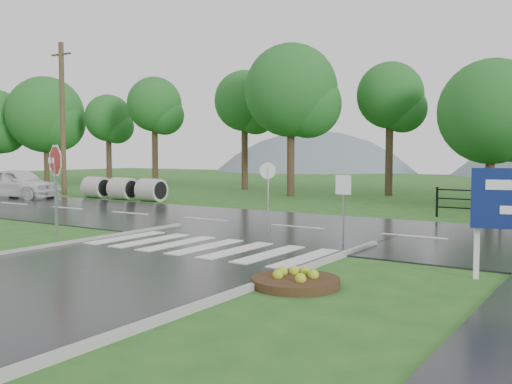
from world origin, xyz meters
The scene contains 11 objects.
ground centered at (0.00, 0.00, 0.00)m, with size 120.00×120.00×0.00m, color #275C1E.
main_road centered at (0.00, 10.00, 0.00)m, with size 90.00×8.00×0.04m, color black.
crosswalk centered at (0.00, 5.00, 0.06)m, with size 6.50×2.80×0.02m.
treeline centered at (1.00, 24.00, 0.00)m, with size 83.20×5.20×10.00m.
culvert_pipes centered at (-13.65, 15.00, 0.60)m, with size 5.50×1.20×1.20m.
stop_sign centered at (-5.23, 4.27, 2.06)m, with size 1.27×0.41×2.99m.
flower_bed centered at (4.10, 2.58, 0.13)m, with size 1.71×1.71×0.34m.
reg_sign_small centered at (2.87, 7.40, 1.40)m, with size 0.43×0.07×1.95m.
reg_sign_round centered at (-0.17, 8.37, 1.43)m, with size 0.51×0.15×2.26m.
car_white centered at (-19.07, 12.38, 0.00)m, with size 1.98×4.92×1.68m, color white.
utility_pole_west centered at (-19.20, 15.50, 4.62)m, with size 1.62×0.30×9.10m.
Camera 1 is at (9.38, -6.85, 2.58)m, focal length 40.00 mm.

